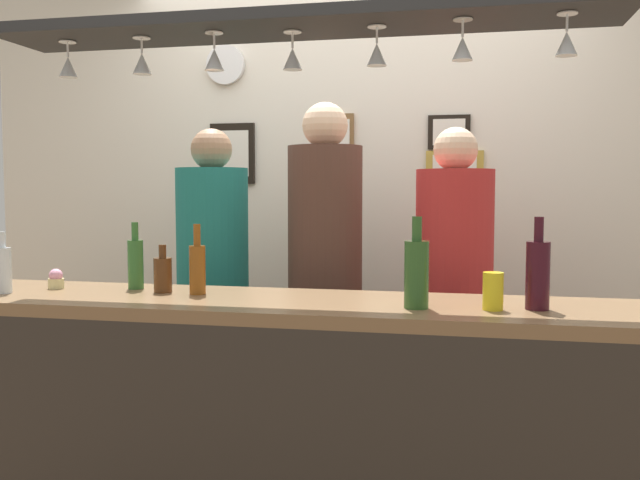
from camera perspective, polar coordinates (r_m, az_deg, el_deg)
back_wall at (r=3.81m, az=3.18°, el=3.22°), size 4.40×0.06×2.60m
bar_counter at (r=2.35m, az=-3.18°, el=-13.20°), size 2.70×0.55×0.98m
overhead_glass_rack at (r=2.50m, az=-2.03°, el=17.47°), size 2.20×0.36×0.04m
hanging_wineglass_far_left at (r=2.81m, az=-20.17°, el=13.41°), size 0.07×0.07×0.13m
hanging_wineglass_left at (r=2.66m, az=-14.56°, el=14.06°), size 0.07×0.07×0.13m
hanging_wineglass_center_left at (r=2.53m, az=-8.76°, el=14.69°), size 0.07×0.07×0.13m
hanging_wineglass_center at (r=2.49m, az=-2.29°, el=14.89°), size 0.07×0.07×0.13m
hanging_wineglass_center_right at (r=2.42m, az=4.73°, el=15.20°), size 0.07×0.07×0.13m
hanging_wineglass_right at (r=2.36m, az=11.74°, el=15.40°), size 0.07×0.07×0.13m
hanging_wineglass_far_right at (r=2.37m, az=19.78°, el=15.19°), size 0.07×0.07×0.13m
person_left_teal_shirt at (r=3.31m, az=-8.89°, el=-2.29°), size 0.34×0.34×1.65m
person_middle_brown_shirt at (r=3.15m, az=0.42°, el=-1.28°), size 0.34×0.34×1.76m
person_right_red_shirt at (r=3.09m, az=11.04°, el=-2.95°), size 0.34×0.34×1.64m
bottle_soda_clear at (r=2.82m, az=-24.86°, el=-2.17°), size 0.06×0.06×0.23m
bottle_wine_dark_red at (r=2.32m, az=17.63°, el=-2.64°), size 0.08×0.08×0.30m
bottle_champagne_green at (r=2.26m, az=8.01°, el=-2.66°), size 0.08×0.08×0.30m
bottle_beer_brown_stubby at (r=2.65m, az=-12.92°, el=-2.74°), size 0.07×0.07×0.18m
bottle_beer_green_import at (r=2.76m, az=-15.06°, el=-1.81°), size 0.06×0.06×0.26m
bottle_beer_amber_tall at (r=2.57m, az=-10.14°, el=-2.24°), size 0.06×0.06×0.26m
drink_can at (r=2.28m, az=14.17°, el=-4.14°), size 0.07×0.07×0.12m
cupcake at (r=2.87m, az=-21.07°, el=-3.08°), size 0.06×0.06×0.08m
picture_frame_upper_small at (r=3.73m, az=10.66°, el=8.79°), size 0.22×0.02×0.18m
picture_frame_lower_pair at (r=3.72m, az=11.10°, el=5.91°), size 0.30×0.02×0.18m
picture_frame_crest at (r=3.79m, az=1.46°, el=8.49°), size 0.18×0.02×0.26m
picture_frame_caricature at (r=3.95m, az=-7.29°, el=7.12°), size 0.26×0.02×0.34m
wall_clock at (r=4.01m, az=-7.86°, el=14.21°), size 0.22×0.03×0.22m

